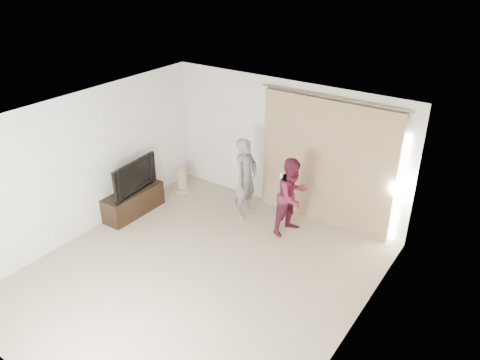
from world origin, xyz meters
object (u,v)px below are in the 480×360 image
at_px(tv_console, 134,202).
at_px(person_man, 246,178).
at_px(person_woman, 292,196).
at_px(tv, 130,176).

distance_m(tv_console, person_man, 2.28).
bearing_deg(tv_console, person_woman, 22.44).
bearing_deg(person_woman, tv_console, -157.56).
bearing_deg(person_man, person_woman, -0.00).
height_order(tv_console, person_man, person_man).
xyz_separation_m(tv_console, person_woman, (2.87, 1.18, 0.49)).
bearing_deg(person_woman, person_man, 180.00).
relative_size(tv_console, person_man, 0.80).
bearing_deg(tv, person_man, -62.73).
xyz_separation_m(tv_console, person_man, (1.86, 1.18, 0.56)).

